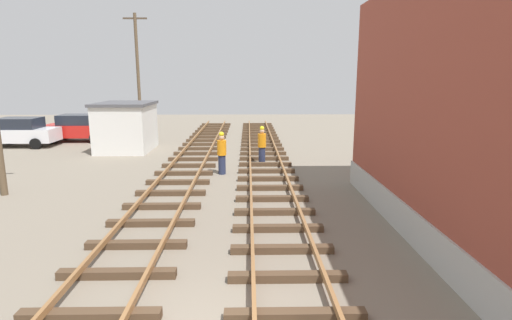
{
  "coord_description": "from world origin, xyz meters",
  "views": [
    {
      "loc": [
        0.58,
        -5.68,
        4.19
      ],
      "look_at": [
        0.85,
        8.16,
        1.33
      ],
      "focal_mm": 28.39,
      "sensor_mm": 36.0,
      "label": 1
    }
  ],
  "objects_px": {
    "track_worker_foreground": "(222,153)",
    "utility_pole_far": "(138,71)",
    "parked_car_red": "(79,128)",
    "track_worker_distant": "(262,145)",
    "control_hut": "(126,126)",
    "parked_car_white": "(21,132)"
  },
  "relations": [
    {
      "from": "control_hut",
      "to": "parked_car_red",
      "type": "relative_size",
      "value": 0.9
    },
    {
      "from": "control_hut",
      "to": "track_worker_distant",
      "type": "height_order",
      "value": "control_hut"
    },
    {
      "from": "utility_pole_far",
      "to": "control_hut",
      "type": "bearing_deg",
      "value": -80.46
    },
    {
      "from": "track_worker_foreground",
      "to": "track_worker_distant",
      "type": "xyz_separation_m",
      "value": [
        1.81,
        1.99,
        0.0
      ]
    },
    {
      "from": "control_hut",
      "to": "track_worker_distant",
      "type": "relative_size",
      "value": 2.03
    },
    {
      "from": "control_hut",
      "to": "track_worker_foreground",
      "type": "xyz_separation_m",
      "value": [
        5.86,
        -5.96,
        -0.46
      ]
    },
    {
      "from": "parked_car_red",
      "to": "parked_car_white",
      "type": "xyz_separation_m",
      "value": [
        -2.69,
        -2.02,
        0.0
      ]
    },
    {
      "from": "control_hut",
      "to": "parked_car_white",
      "type": "relative_size",
      "value": 0.9
    },
    {
      "from": "control_hut",
      "to": "track_worker_distant",
      "type": "bearing_deg",
      "value": -27.36
    },
    {
      "from": "parked_car_red",
      "to": "track_worker_distant",
      "type": "bearing_deg",
      "value": -32.06
    },
    {
      "from": "parked_car_red",
      "to": "utility_pole_far",
      "type": "relative_size",
      "value": 0.47
    },
    {
      "from": "parked_car_red",
      "to": "track_worker_distant",
      "type": "distance_m",
      "value": 13.9
    },
    {
      "from": "control_hut",
      "to": "track_worker_foreground",
      "type": "distance_m",
      "value": 8.37
    },
    {
      "from": "parked_car_red",
      "to": "track_worker_foreground",
      "type": "xyz_separation_m",
      "value": [
        9.97,
        -9.37,
        0.03
      ]
    },
    {
      "from": "track_worker_foreground",
      "to": "utility_pole_far",
      "type": "bearing_deg",
      "value": 116.29
    },
    {
      "from": "control_hut",
      "to": "parked_car_white",
      "type": "bearing_deg",
      "value": 168.46
    },
    {
      "from": "utility_pole_far",
      "to": "track_worker_distant",
      "type": "xyz_separation_m",
      "value": [
        9.17,
        -12.91,
        -3.71
      ]
    },
    {
      "from": "parked_car_white",
      "to": "parked_car_red",
      "type": "bearing_deg",
      "value": 36.96
    },
    {
      "from": "control_hut",
      "to": "track_worker_foreground",
      "type": "bearing_deg",
      "value": -45.49
    },
    {
      "from": "track_worker_foreground",
      "to": "parked_car_white",
      "type": "bearing_deg",
      "value": 149.86
    },
    {
      "from": "utility_pole_far",
      "to": "track_worker_foreground",
      "type": "bearing_deg",
      "value": -63.71
    },
    {
      "from": "parked_car_red",
      "to": "parked_car_white",
      "type": "height_order",
      "value": "same"
    }
  ]
}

